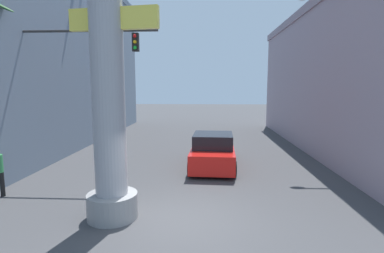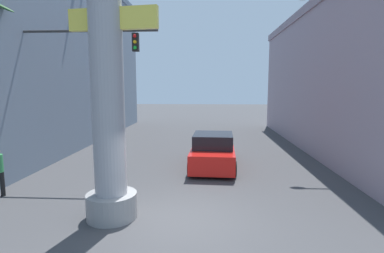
% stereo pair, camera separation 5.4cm
% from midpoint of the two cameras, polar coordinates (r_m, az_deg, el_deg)
% --- Properties ---
extents(ground_plane, '(89.60, 89.60, 0.00)m').
position_cam_midpoint_polar(ground_plane, '(18.11, 0.80, -3.99)').
color(ground_plane, '#424244').
extents(building_left, '(7.58, 28.42, 11.30)m').
position_cam_midpoint_polar(building_left, '(19.86, -31.74, 12.32)').
color(building_left, slate).
rests_on(building_left, ground).
extents(building_right, '(8.79, 21.59, 8.21)m').
position_cam_midpoint_polar(building_right, '(19.94, 32.53, 7.78)').
color(building_right, '#9E8C99').
rests_on(building_right, ground).
extents(neon_sign_pole, '(2.72, 1.39, 10.27)m').
position_cam_midpoint_polar(neon_sign_pole, '(8.32, -16.03, 12.66)').
color(neon_sign_pole, '#9E9EA3').
rests_on(neon_sign_pole, ground).
extents(street_lamp, '(2.78, 0.28, 7.81)m').
position_cam_midpoint_polar(street_lamp, '(15.51, 26.91, 10.74)').
color(street_lamp, '#59595E').
rests_on(street_lamp, ground).
extents(traffic_light_mast, '(6.03, 0.32, 5.91)m').
position_cam_midpoint_polar(traffic_light_mast, '(13.34, -24.26, 9.50)').
color(traffic_light_mast, '#333333').
rests_on(traffic_light_mast, ground).
extents(car_lead, '(2.15, 4.71, 1.56)m').
position_cam_midpoint_polar(car_lead, '(13.79, 3.91, -4.72)').
color(car_lead, black).
rests_on(car_lead, ground).
extents(palm_tree_far_left, '(2.60, 2.60, 9.33)m').
position_cam_midpoint_polar(palm_tree_far_left, '(26.44, -15.34, 10.94)').
color(palm_tree_far_left, brown).
rests_on(palm_tree_far_left, ground).
extents(palm_tree_mid_left, '(2.83, 2.85, 9.52)m').
position_cam_midpoint_polar(palm_tree_mid_left, '(19.08, -23.26, 12.89)').
color(palm_tree_mid_left, brown).
rests_on(palm_tree_mid_left, ground).
extents(pedestrian_far_left, '(0.48, 0.48, 1.58)m').
position_cam_midpoint_polar(pedestrian_far_left, '(22.79, -15.38, 0.47)').
color(pedestrian_far_left, '#1E233F').
rests_on(pedestrian_far_left, ground).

